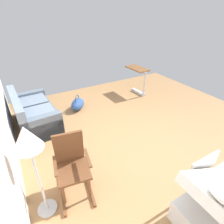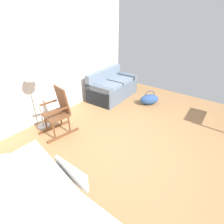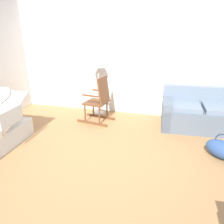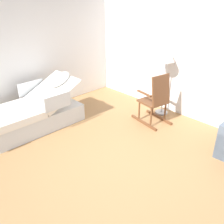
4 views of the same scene
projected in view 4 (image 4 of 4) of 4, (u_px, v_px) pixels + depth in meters
ground_plane at (107, 168)px, 3.94m from camera, size 6.75×6.75×0.00m
back_wall at (201, 55)px, 4.91m from camera, size 5.60×0.10×2.70m
side_wall at (14, 53)px, 5.12m from camera, size 0.10×5.13×2.70m
hospital_bed at (31, 114)px, 4.95m from camera, size 1.05×2.08×1.02m
rocking_chair at (155, 100)px, 5.07m from camera, size 0.83×0.60×1.05m
floor_lamp at (166, 59)px, 5.15m from camera, size 0.34×0.34×1.48m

